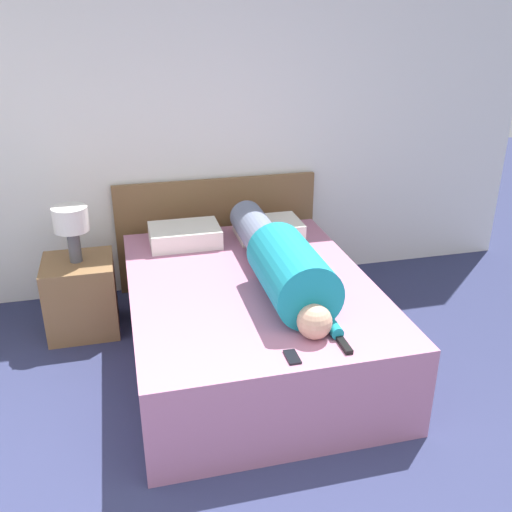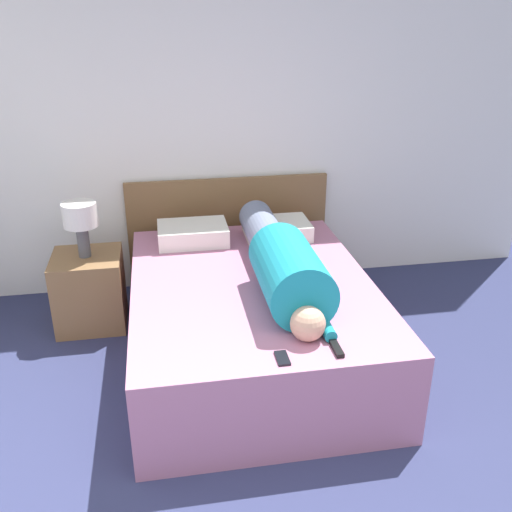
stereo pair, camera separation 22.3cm
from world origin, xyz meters
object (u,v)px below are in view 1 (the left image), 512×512
(table_lamp, at_px, (71,223))
(cell_phone, at_px, (292,357))
(bed, at_px, (250,320))
(tv_remote, at_px, (344,345))
(nightstand, at_px, (81,296))
(person_lying, at_px, (281,261))
(pillow_near_headboard, at_px, (185,235))
(pillow_second, at_px, (268,229))

(table_lamp, distance_m, cell_phone, 1.95)
(bed, height_order, tv_remote, tv_remote)
(bed, distance_m, table_lamp, 1.42)
(nightstand, xyz_separation_m, person_lying, (1.30, -0.75, 0.47))
(nightstand, height_order, cell_phone, cell_phone)
(bed, bearing_deg, cell_phone, -89.75)
(person_lying, bearing_deg, pillow_near_headboard, 121.23)
(bed, xyz_separation_m, pillow_second, (0.33, 0.75, 0.35))
(cell_phone, bearing_deg, tv_remote, 5.35)
(bed, relative_size, cell_phone, 15.98)
(bed, xyz_separation_m, table_lamp, (-1.13, 0.66, 0.56))
(bed, bearing_deg, pillow_near_headboard, 113.76)
(cell_phone, bearing_deg, bed, 90.25)
(tv_remote, bearing_deg, bed, 108.85)
(nightstand, distance_m, pillow_near_headboard, 0.88)
(nightstand, xyz_separation_m, cell_phone, (1.13, -1.57, 0.30))
(table_lamp, height_order, tv_remote, table_lamp)
(bed, distance_m, cell_phone, 0.96)
(bed, height_order, person_lying, person_lying)
(person_lying, bearing_deg, nightstand, 150.21)
(cell_phone, bearing_deg, pillow_near_headboard, 101.37)
(pillow_second, bearing_deg, table_lamp, -176.32)
(pillow_second, height_order, tv_remote, pillow_second)
(bed, height_order, pillow_near_headboard, pillow_near_headboard)
(person_lying, distance_m, cell_phone, 0.86)
(pillow_near_headboard, xyz_separation_m, pillow_second, (0.66, 0.00, -0.01))
(bed, relative_size, person_lying, 1.19)
(table_lamp, bearing_deg, pillow_second, 3.68)
(nightstand, relative_size, cell_phone, 4.30)
(nightstand, distance_m, pillow_second, 1.50)
(pillow_second, height_order, cell_phone, pillow_second)
(nightstand, distance_m, table_lamp, 0.57)
(cell_phone, bearing_deg, pillow_second, 79.05)
(bed, distance_m, nightstand, 1.30)
(nightstand, distance_m, person_lying, 1.57)
(bed, relative_size, tv_remote, 13.85)
(pillow_near_headboard, distance_m, cell_phone, 1.70)
(table_lamp, height_order, pillow_near_headboard, table_lamp)
(nightstand, bearing_deg, table_lamp, 90.00)
(nightstand, height_order, pillow_second, pillow_second)
(bed, xyz_separation_m, tv_remote, (0.30, -0.89, 0.30))
(person_lying, height_order, cell_phone, person_lying)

